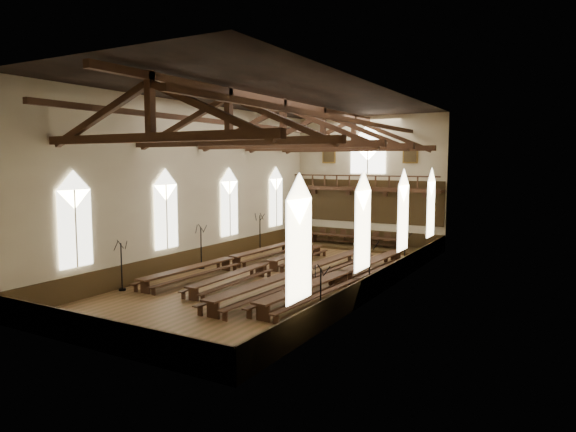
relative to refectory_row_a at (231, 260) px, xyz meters
The scene contains 21 objects.
ground 3.92m from the refectory_row_a, ahead, with size 26.00×26.00×0.00m, color brown.
room_walls 7.07m from the refectory_row_a, ahead, with size 26.00×26.00×26.00m.
wainscot_band 3.89m from the refectory_row_a, ahead, with size 12.00×26.00×1.20m.
side_windows 5.03m from the refectory_row_a, ahead, with size 11.85×19.80×4.50m.
end_window 14.71m from the refectory_row_a, 72.84° to the left, with size 2.80×0.12×3.80m.
minstrels_gallery 13.31m from the refectory_row_a, 72.53° to the left, with size 11.80×1.24×3.70m.
portraits 14.65m from the refectory_row_a, 72.84° to the left, with size 7.75×0.09×1.45m.
roof_trusses 8.59m from the refectory_row_a, ahead, with size 11.70×25.70×2.80m.
refectory_row_a is the anchor object (origin of this frame).
refectory_row_b 2.59m from the refectory_row_a, ahead, with size 1.51×13.93×0.70m.
refectory_row_c 5.70m from the refectory_row_a, 12.84° to the right, with size 2.04×15.14×0.82m.
refectory_row_d 7.72m from the refectory_row_a, ahead, with size 2.16×15.17×0.82m.
dais 11.59m from the refectory_row_a, 72.26° to the left, with size 11.40×2.77×0.18m, color #392611.
high_table 11.58m from the refectory_row_a, 72.26° to the left, with size 7.52×0.89×0.70m.
high_chairs 12.29m from the refectory_row_a, 73.31° to the left, with size 6.78×0.49×1.03m.
candelabrum_left_near 7.23m from the refectory_row_a, 103.46° to the right, with size 0.78×0.73×2.57m.
candelabrum_left_mid 1.88m from the refectory_row_a, 154.86° to the right, with size 0.76×0.83×2.71m.
candelabrum_left_far 6.05m from the refectory_row_a, 106.16° to the left, with size 0.86×0.82×2.84m.
candelabrum_right_near 11.68m from the refectory_row_a, 36.28° to the right, with size 0.64×0.74×2.42m.
candelabrum_right_mid 9.54m from the refectory_row_a, ahead, with size 0.75×0.81×2.67m.
candelabrum_right_far 10.35m from the refectory_row_a, 24.43° to the left, with size 0.68×0.73×2.41m.
Camera 1 is at (14.35, -24.54, 6.47)m, focal length 32.00 mm.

